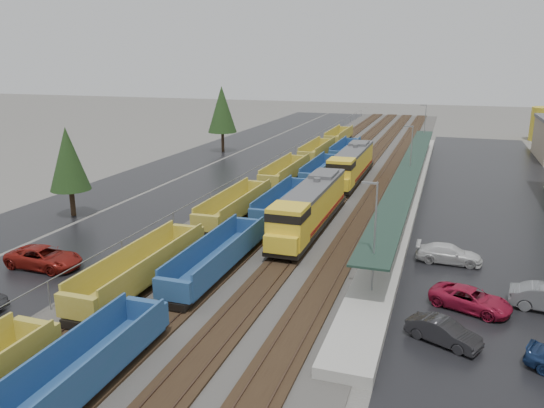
{
  "coord_description": "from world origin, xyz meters",
  "views": [
    {
      "loc": [
        13.44,
        -12.46,
        15.41
      ],
      "look_at": [
        -1.99,
        33.67,
        2.0
      ],
      "focal_mm": 35.0,
      "sensor_mm": 36.0,
      "label": 1
    }
  ],
  "objects_px": {
    "well_string_blue": "(256,226)",
    "parked_car_east_a": "(443,332)",
    "well_string_yellow": "(235,207)",
    "parked_car_west_c": "(44,258)",
    "parked_car_east_c": "(449,254)",
    "parked_car_east_b": "(471,299)",
    "locomotive_lead": "(310,207)",
    "locomotive_trail": "(351,165)"
  },
  "relations": [
    {
      "from": "locomotive_lead",
      "to": "parked_car_east_a",
      "type": "relative_size",
      "value": 4.65
    },
    {
      "from": "parked_car_east_b",
      "to": "parked_car_east_c",
      "type": "bearing_deg",
      "value": 31.13
    },
    {
      "from": "parked_car_east_b",
      "to": "parked_car_east_a",
      "type": "bearing_deg",
      "value": -176.62
    },
    {
      "from": "locomotive_lead",
      "to": "parked_car_east_c",
      "type": "xyz_separation_m",
      "value": [
        12.23,
        -3.98,
        -1.61
      ]
    },
    {
      "from": "locomotive_lead",
      "to": "parked_car_east_a",
      "type": "distance_m",
      "value": 20.75
    },
    {
      "from": "well_string_yellow",
      "to": "parked_car_west_c",
      "type": "bearing_deg",
      "value": -118.31
    },
    {
      "from": "well_string_blue",
      "to": "parked_car_east_c",
      "type": "distance_m",
      "value": 16.25
    },
    {
      "from": "well_string_yellow",
      "to": "parked_car_east_b",
      "type": "relative_size",
      "value": 23.35
    },
    {
      "from": "well_string_yellow",
      "to": "parked_car_east_b",
      "type": "distance_m",
      "value": 25.56
    },
    {
      "from": "parked_car_east_b",
      "to": "locomotive_lead",
      "type": "bearing_deg",
      "value": 69.92
    },
    {
      "from": "locomotive_trail",
      "to": "parked_car_east_c",
      "type": "xyz_separation_m",
      "value": [
        12.23,
        -24.98,
        -1.61
      ]
    },
    {
      "from": "locomotive_trail",
      "to": "parked_car_east_c",
      "type": "height_order",
      "value": "locomotive_trail"
    },
    {
      "from": "locomotive_trail",
      "to": "well_string_yellow",
      "type": "distance_m",
      "value": 20.94
    },
    {
      "from": "parked_car_east_b",
      "to": "locomotive_trail",
      "type": "bearing_deg",
      "value": 43.59
    },
    {
      "from": "parked_car_east_b",
      "to": "well_string_blue",
      "type": "bearing_deg",
      "value": 84.76
    },
    {
      "from": "parked_car_east_a",
      "to": "parked_car_east_c",
      "type": "bearing_deg",
      "value": 24.21
    },
    {
      "from": "parked_car_east_a",
      "to": "parked_car_east_c",
      "type": "height_order",
      "value": "parked_car_east_c"
    },
    {
      "from": "locomotive_lead",
      "to": "parked_car_east_b",
      "type": "relative_size",
      "value": 3.85
    },
    {
      "from": "locomotive_lead",
      "to": "locomotive_trail",
      "type": "bearing_deg",
      "value": 90.0
    },
    {
      "from": "locomotive_lead",
      "to": "parked_car_east_b",
      "type": "bearing_deg",
      "value": -41.18
    },
    {
      "from": "well_string_blue",
      "to": "parked_car_east_c",
      "type": "bearing_deg",
      "value": -2.77
    },
    {
      "from": "well_string_blue",
      "to": "parked_car_west_c",
      "type": "distance_m",
      "value": 17.36
    },
    {
      "from": "well_string_blue",
      "to": "parked_car_east_a",
      "type": "relative_size",
      "value": 23.5
    },
    {
      "from": "well_string_yellow",
      "to": "well_string_blue",
      "type": "height_order",
      "value": "well_string_yellow"
    },
    {
      "from": "well_string_yellow",
      "to": "well_string_blue",
      "type": "bearing_deg",
      "value": -50.65
    },
    {
      "from": "well_string_yellow",
      "to": "parked_car_east_a",
      "type": "height_order",
      "value": "well_string_yellow"
    },
    {
      "from": "well_string_yellow",
      "to": "parked_car_east_a",
      "type": "relative_size",
      "value": 28.17
    },
    {
      "from": "locomotive_lead",
      "to": "parked_car_east_b",
      "type": "distance_m",
      "value": 18.19
    },
    {
      "from": "locomotive_trail",
      "to": "well_string_blue",
      "type": "xyz_separation_m",
      "value": [
        -4.0,
        -24.2,
        -1.18
      ]
    },
    {
      "from": "well_string_yellow",
      "to": "well_string_blue",
      "type": "xyz_separation_m",
      "value": [
        4.0,
        -4.88,
        -0.04
      ]
    },
    {
      "from": "well_string_blue",
      "to": "parked_car_east_c",
      "type": "xyz_separation_m",
      "value": [
        16.23,
        -0.78,
        -0.43
      ]
    },
    {
      "from": "well_string_yellow",
      "to": "parked_car_west_c",
      "type": "relative_size",
      "value": 19.81
    },
    {
      "from": "parked_car_east_c",
      "to": "locomotive_lead",
      "type": "bearing_deg",
      "value": 72.22
    },
    {
      "from": "locomotive_trail",
      "to": "parked_car_west_c",
      "type": "height_order",
      "value": "locomotive_trail"
    },
    {
      "from": "well_string_yellow",
      "to": "parked_car_east_c",
      "type": "distance_m",
      "value": 21.01
    },
    {
      "from": "parked_car_west_c",
      "to": "locomotive_lead",
      "type": "bearing_deg",
      "value": -47.9
    },
    {
      "from": "locomotive_trail",
      "to": "well_string_yellow",
      "type": "height_order",
      "value": "locomotive_trail"
    },
    {
      "from": "parked_car_east_b",
      "to": "parked_car_east_c",
      "type": "relative_size",
      "value": 1.0
    },
    {
      "from": "well_string_blue",
      "to": "locomotive_trail",
      "type": "bearing_deg",
      "value": 80.61
    },
    {
      "from": "well_string_yellow",
      "to": "parked_car_west_c",
      "type": "distance_m",
      "value": 18.74
    },
    {
      "from": "parked_car_east_c",
      "to": "parked_car_east_a",
      "type": "bearing_deg",
      "value": 179.61
    },
    {
      "from": "well_string_yellow",
      "to": "parked_car_west_c",
      "type": "height_order",
      "value": "well_string_yellow"
    }
  ]
}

